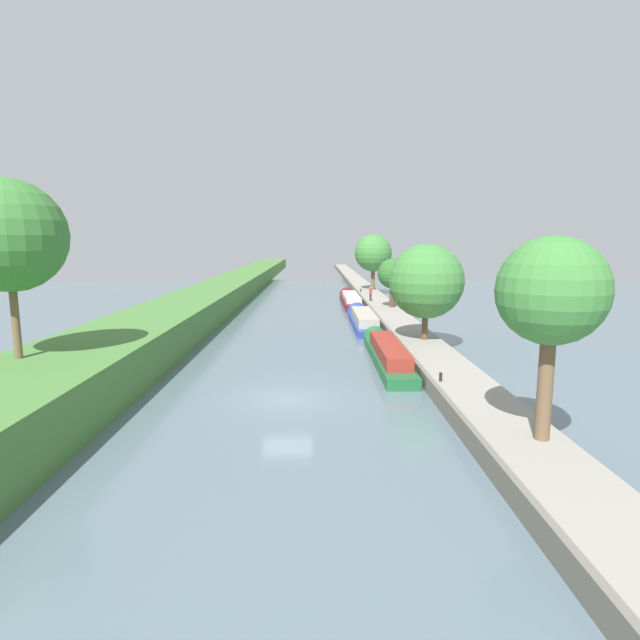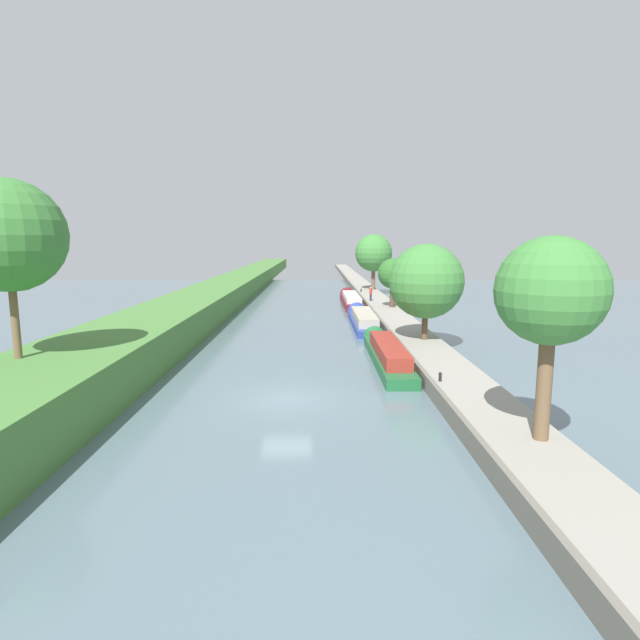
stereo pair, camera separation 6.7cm
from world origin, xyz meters
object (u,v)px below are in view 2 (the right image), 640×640
narrowboat_maroon (351,299)px  mooring_bollard_near (440,377)px  narrowboat_blue (363,319)px  narrowboat_green (386,352)px  mooring_bollard_far (361,290)px  person_walking (371,294)px

narrowboat_maroon → mooring_bollard_near: bearing=-87.2°
narrowboat_blue → narrowboat_green: bearing=-89.2°
narrowboat_blue → narrowboat_maroon: size_ratio=0.89×
narrowboat_blue → mooring_bollard_far: 23.15m
mooring_bollard_far → narrowboat_maroon: bearing=-105.6°
mooring_bollard_near → mooring_bollard_far: size_ratio=1.00×
narrowboat_maroon → mooring_bollard_near: (1.92, -38.99, 0.48)m
narrowboat_maroon → mooring_bollard_near: size_ratio=35.22×
narrowboat_blue → mooring_bollard_far: narrowboat_blue is taller
mooring_bollard_far → mooring_bollard_near: bearing=-90.0°
narrowboat_blue → narrowboat_maroon: narrowboat_maroon is taller
person_walking → mooring_bollard_near: 35.15m
mooring_bollard_near → mooring_bollard_far: same height
narrowboat_maroon → mooring_bollard_far: size_ratio=35.22×
narrowboat_green → mooring_bollard_near: size_ratio=30.68×
narrowboat_maroon → mooring_bollard_far: (1.92, 6.88, 0.48)m
narrowboat_green → person_walking: person_walking is taller
narrowboat_green → mooring_bollard_near: narrowboat_green is taller
narrowboat_blue → person_walking: bearing=80.5°
narrowboat_blue → mooring_bollard_near: bearing=-85.3°
narrowboat_blue → narrowboat_maroon: (-0.06, 16.19, 0.02)m
narrowboat_maroon → person_walking: bearing=-61.0°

